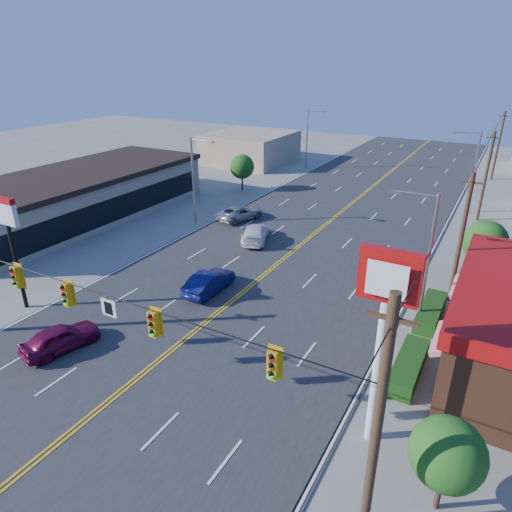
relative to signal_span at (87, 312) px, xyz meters
The scene contains 21 objects.
ground 4.89m from the signal_span, ahead, with size 160.00×160.00×0.00m, color gray.
road 20.58m from the signal_span, 89.66° to the left, with size 20.00×120.00×0.06m, color #2D2D30.
signal_span is the anchor object (origin of this frame).
kfc_pylon 11.87m from the signal_span, 19.78° to the left, with size 2.20×0.36×8.50m.
strip_mall 28.46m from the signal_span, 140.56° to the left, with size 10.40×26.40×4.40m.
pizza_hut_sign 11.60m from the signal_span, 159.81° to the left, with size 1.90×0.30×6.85m.
streetlight_se 17.76m from the signal_span, 52.06° to the left, with size 2.55×0.25×8.00m.
streetlight_ne 39.54m from the signal_span, 73.98° to the left, with size 2.55×0.25×8.00m.
streetlight_sw 24.46m from the signal_span, 115.88° to the left, with size 2.55×0.25×8.00m.
streetlight_nw 49.17m from the signal_span, 102.54° to the left, with size 2.55×0.25×8.00m.
utility_pole_near 21.82m from the signal_span, 55.61° to the left, with size 0.28×0.28×8.40m, color #47301E.
utility_pole_mid 38.06m from the signal_span, 71.11° to the left, with size 0.28×0.28×8.40m, color #47301E.
utility_pole_far 55.39m from the signal_span, 77.15° to the left, with size 0.28×0.28×8.40m, color #47301E.
tree_kfc_rear 25.95m from the signal_span, 58.24° to the left, with size 2.94×2.94×4.41m.
tree_kfc_front 14.46m from the signal_span, ahead, with size 2.52×2.52×3.78m.
tree_west 36.42m from the signal_span, 110.75° to the left, with size 2.80×2.80×4.20m.
bld_west_far 52.03m from the signal_span, 112.50° to the left, with size 11.00×12.00×4.20m, color tan.
car_magenta 6.91m from the signal_span, 158.68° to the left, with size 1.65×4.10×1.40m, color maroon.
car_blue 12.18m from the signal_span, 99.59° to the left, with size 1.50×4.31×1.42m, color #0E1255.
car_white 21.48m from the signal_span, 100.02° to the left, with size 1.97×4.85×1.41m, color white.
car_silver 26.32m from the signal_span, 107.05° to the left, with size 2.19×4.76×1.32m, color #A7A7AC.
Camera 1 is at (13.90, -10.80, 14.59)m, focal length 32.00 mm.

